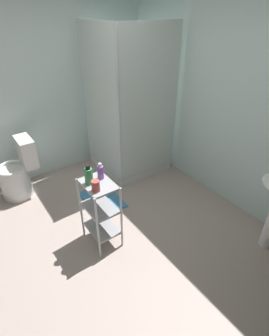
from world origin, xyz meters
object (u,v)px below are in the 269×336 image
(rinse_cup, at_px, (96,186))
(shower_stall, at_px, (128,141))
(toilet, at_px, (18,173))
(conditioner_bottle_purple, at_px, (100,172))
(body_wash_bottle_green, at_px, (89,176))
(bath_mat, at_px, (102,199))
(storage_cart, at_px, (100,209))

(rinse_cup, bearing_deg, shower_stall, 135.83)
(shower_stall, xyz_separation_m, toilet, (-0.29, -1.49, -0.15))
(toilet, xyz_separation_m, rinse_cup, (1.42, 0.39, 0.48))
(toilet, height_order, conditioner_bottle_purple, conditioner_bottle_purple)
(shower_stall, xyz_separation_m, body_wash_bottle_green, (0.99, -1.09, 0.36))
(conditioner_bottle_purple, xyz_separation_m, bath_mat, (-0.54, 0.26, -0.80))
(shower_stall, height_order, toilet, shower_stall)
(storage_cart, height_order, conditioner_bottle_purple, conditioner_bottle_purple)
(storage_cart, relative_size, body_wash_bottle_green, 3.78)
(body_wash_bottle_green, xyz_separation_m, rinse_cup, (0.14, -0.01, -0.03))
(rinse_cup, bearing_deg, toilet, -164.51)
(storage_cart, bearing_deg, toilet, -160.89)
(toilet, height_order, storage_cart, toilet)
(toilet, distance_m, body_wash_bottle_green, 1.43)
(toilet, distance_m, bath_mat, 1.12)
(toilet, distance_m, storage_cart, 1.41)
(toilet, height_order, rinse_cup, rinse_cup)
(body_wash_bottle_green, height_order, bath_mat, body_wash_bottle_green)
(bath_mat, bearing_deg, storage_cart, -28.70)
(toilet, distance_m, conditioner_bottle_purple, 1.46)
(shower_stall, relative_size, rinse_cup, 18.95)
(storage_cart, bearing_deg, body_wash_bottle_green, -127.21)
(conditioner_bottle_purple, distance_m, rinse_cup, 0.20)
(shower_stall, xyz_separation_m, bath_mat, (0.44, -0.70, -0.45))
(body_wash_bottle_green, relative_size, rinse_cup, 1.85)
(toilet, bearing_deg, body_wash_bottle_green, 17.27)
(rinse_cup, xyz_separation_m, bath_mat, (-0.69, 0.40, -0.78))
(conditioner_bottle_purple, bearing_deg, storage_cart, -48.25)
(body_wash_bottle_green, height_order, conditioner_bottle_purple, body_wash_bottle_green)
(body_wash_bottle_green, distance_m, rinse_cup, 0.14)
(toilet, relative_size, rinse_cup, 7.20)
(body_wash_bottle_green, distance_m, conditioner_bottle_purple, 0.13)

